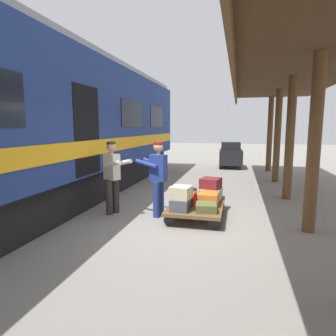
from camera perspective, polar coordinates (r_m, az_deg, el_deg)
name	(u,v)px	position (r m, az deg, el deg)	size (l,w,h in m)	color
ground_plane	(181,221)	(6.36, 2.57, -10.52)	(60.00, 60.00, 0.00)	gray
platform_canopy	(317,60)	(6.17, 27.49, 18.49)	(3.20, 16.90, 3.56)	brown
train_car	(30,126)	(7.63, -25.72, 7.55)	(3.02, 16.27, 4.00)	navy
luggage_cart	(197,206)	(6.60, 5.74, -7.51)	(1.18, 1.81, 0.30)	brown
suitcase_red_plastic	(185,198)	(6.60, 3.46, -6.01)	(0.44, 0.51, 0.24)	#AD231E
suitcase_orange_carryall	(209,199)	(6.53, 8.08, -6.07)	(0.43, 0.54, 0.28)	#CC6B23
suitcase_black_hardshell	(189,194)	(7.08, 4.19, -5.21)	(0.38, 0.58, 0.20)	black
suitcase_slate_roller	(181,204)	(6.13, 2.62, -7.09)	(0.37, 0.59, 0.25)	#4C515B
suitcase_olive_duffel	(206,207)	(6.06, 7.59, -7.73)	(0.43, 0.47, 0.16)	brown
suitcase_gray_aluminum	(211,194)	(7.01, 8.49, -5.10)	(0.48, 0.54, 0.27)	#9EA0A5
suitcase_cream_canvas	(181,192)	(6.04, 2.60, -4.85)	(0.41, 0.41, 0.26)	beige
suitcase_maroon_trunk	(211,183)	(6.99, 8.50, -2.99)	(0.43, 0.48, 0.24)	maroon
porter_in_overalls	(158,176)	(6.50, -2.09, -1.68)	(0.72, 0.52, 1.70)	navy
porter_by_door	(113,175)	(6.79, -10.98, -1.40)	(0.74, 0.61, 1.70)	#332D28
baggage_tug	(231,155)	(14.62, 12.37, 2.47)	(1.18, 1.75, 1.30)	black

